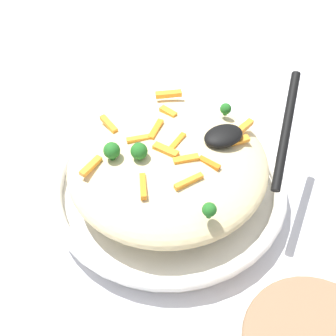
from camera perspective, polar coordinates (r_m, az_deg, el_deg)
The scene contains 22 objects.
ground_plane at distance 0.70m, azimuth 0.00°, elevation -3.59°, with size 2.40×2.40×0.00m, color silver.
serving_bowl at distance 0.68m, azimuth 0.00°, elevation -2.37°, with size 0.34×0.34×0.04m.
pasta_mound at distance 0.64m, azimuth 0.00°, elevation 0.41°, with size 0.28×0.27×0.07m, color beige.
carrot_piece_0 at distance 0.67m, azimuth 0.02°, elevation 6.89°, with size 0.03×0.01×0.01m, color orange.
carrot_piece_1 at distance 0.64m, azimuth -1.61°, elevation 4.74°, with size 0.04×0.01×0.01m, color orange.
carrot_piece_2 at distance 0.64m, azimuth 8.79°, elevation 3.41°, with size 0.03×0.01×0.01m, color orange.
carrot_piece_3 at distance 0.66m, azimuth 9.27°, elevation 4.93°, with size 0.04×0.01×0.01m, color orange.
carrot_piece_4 at distance 0.58m, azimuth 2.57°, elevation -1.68°, with size 0.04×0.01×0.01m, color orange.
carrot_piece_5 at distance 0.61m, azimuth -0.28°, elevation 2.17°, with size 0.04×0.01×0.01m, color orange.
carrot_piece_6 at distance 0.61m, azimuth -9.48°, elevation 0.25°, with size 0.04×0.01×0.01m, color orange.
carrot_piece_7 at distance 0.58m, azimuth -3.08°, elevation -2.27°, with size 0.04×0.01×0.01m, color orange.
carrot_piece_8 at distance 0.60m, azimuth 2.24°, elevation 1.13°, with size 0.03×0.01×0.01m, color orange.
carrot_piece_9 at distance 0.71m, azimuth 0.07°, elevation 9.09°, with size 0.04×0.01×0.01m, color orange.
carrot_piece_10 at distance 0.63m, azimuth -3.43°, elevation 3.62°, with size 0.04×0.01×0.01m, color orange.
carrot_piece_11 at distance 0.60m, azimuth 5.10°, elevation 0.60°, with size 0.03×0.01×0.01m, color orange.
carrot_piece_12 at distance 0.66m, azimuth -7.31°, elevation 5.40°, with size 0.04×0.01×0.01m, color orange.
carrot_piece_13 at distance 0.62m, azimuth 1.07°, elevation 3.08°, with size 0.04×0.01×0.01m, color orange.
broccoli_floret_0 at distance 0.60m, azimuth -3.75°, elevation 2.32°, with size 0.02×0.02×0.03m.
broccoli_floret_1 at distance 0.54m, azimuth 5.11°, elevation -5.16°, with size 0.02×0.02×0.02m.
broccoli_floret_2 at distance 0.67m, azimuth 7.11°, elevation 7.23°, with size 0.02×0.02×0.02m.
broccoli_floret_3 at distance 0.60m, azimuth -6.93°, elevation 2.13°, with size 0.02×0.02×0.03m.
serving_spoon at distance 0.62m, azimuth 9.59°, elevation 4.21°, with size 0.14×0.14×0.08m.
Camera 1 is at (-0.20, -0.39, 0.55)m, focal length 49.53 mm.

